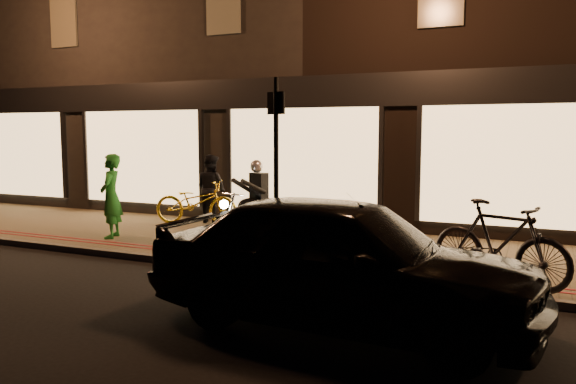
% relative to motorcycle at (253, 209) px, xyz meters
% --- Properties ---
extents(ground, '(90.00, 90.00, 0.00)m').
position_rel_motorcycle_xyz_m(ground, '(0.27, -2.09, -0.73)').
color(ground, black).
rests_on(ground, ground).
extents(sidewalk, '(50.00, 4.00, 0.12)m').
position_rel_motorcycle_xyz_m(sidewalk, '(0.27, -0.09, -0.67)').
color(sidewalk, brown).
rests_on(sidewalk, ground).
extents(kerb_stone, '(50.00, 0.14, 0.12)m').
position_rel_motorcycle_xyz_m(kerb_stone, '(0.27, -2.04, -0.67)').
color(kerb_stone, '#59544C').
rests_on(kerb_stone, ground).
extents(red_kerb_lines, '(50.00, 0.26, 0.01)m').
position_rel_motorcycle_xyz_m(red_kerb_lines, '(0.27, -1.54, -0.61)').
color(red_kerb_lines, maroon).
rests_on(red_kerb_lines, sidewalk).
extents(building_row, '(48.00, 10.11, 8.50)m').
position_rel_motorcycle_xyz_m(building_row, '(0.27, 6.90, 3.51)').
color(building_row, black).
rests_on(building_row, ground).
extents(motorcycle, '(0.80, 1.89, 1.59)m').
position_rel_motorcycle_xyz_m(motorcycle, '(0.00, 0.00, 0.00)').
color(motorcycle, black).
rests_on(motorcycle, sidewalk).
extents(sign_post, '(0.34, 0.13, 3.00)m').
position_rel_motorcycle_xyz_m(sign_post, '(1.39, -1.83, 1.06)').
color(sign_post, black).
rests_on(sign_post, sidewalk).
extents(bicycle_gold, '(2.06, 1.15, 1.03)m').
position_rel_motorcycle_xyz_m(bicycle_gold, '(-2.04, 1.06, -0.10)').
color(bicycle_gold, yellow).
rests_on(bicycle_gold, sidewalk).
extents(bicycle_dark, '(2.07, 1.24, 1.20)m').
position_rel_motorcycle_xyz_m(bicycle_dark, '(4.74, -1.60, -0.01)').
color(bicycle_dark, black).
rests_on(bicycle_dark, sidewalk).
extents(person_green, '(0.62, 0.73, 1.70)m').
position_rel_motorcycle_xyz_m(person_green, '(-2.68, -1.05, 0.24)').
color(person_green, '#217C27').
rests_on(person_green, sidewalk).
extents(person_dark, '(0.93, 0.81, 1.62)m').
position_rel_motorcycle_xyz_m(person_dark, '(-1.85, 1.40, 0.19)').
color(person_dark, black).
rests_on(person_dark, sidewalk).
extents(parked_car, '(4.73, 2.12, 1.58)m').
position_rel_motorcycle_xyz_m(parked_car, '(3.13, -3.72, 0.06)').
color(parked_car, black).
rests_on(parked_car, ground).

